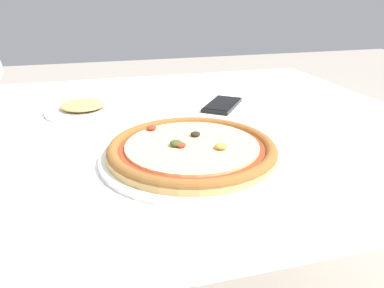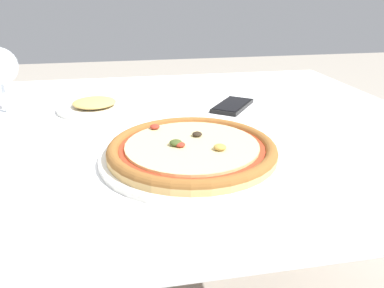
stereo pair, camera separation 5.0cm
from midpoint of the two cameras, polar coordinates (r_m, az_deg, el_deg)
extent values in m
cube|color=brown|center=(0.89, -5.15, 1.71)|extent=(1.10, 0.92, 0.04)
cube|color=white|center=(0.88, -5.20, 2.99)|extent=(1.20, 1.02, 0.01)
cylinder|color=brown|center=(1.44, -27.67, -8.38)|extent=(0.06, 0.06, 0.69)
cylinder|color=brown|center=(1.53, 10.97, -4.11)|extent=(0.06, 0.06, 0.69)
cylinder|color=white|center=(0.69, -2.10, -1.96)|extent=(0.34, 0.34, 0.01)
cylinder|color=#E0B26B|center=(0.68, -2.11, -1.12)|extent=(0.31, 0.31, 0.01)
torus|color=#935B28|center=(0.68, -2.12, -0.65)|extent=(0.31, 0.31, 0.02)
cylinder|color=#BC381E|center=(0.68, -2.12, -0.54)|extent=(0.26, 0.26, 0.00)
cylinder|color=beige|center=(0.68, -2.13, -0.23)|extent=(0.24, 0.24, 0.00)
ellipsoid|color=#BC9342|center=(0.65, 2.22, -0.38)|extent=(0.02, 0.02, 0.01)
ellipsoid|color=#A83323|center=(0.75, -8.12, 2.44)|extent=(0.02, 0.02, 0.01)
ellipsoid|color=#A83323|center=(0.66, -3.87, -0.19)|extent=(0.02, 0.02, 0.01)
ellipsoid|color=#2D2319|center=(0.71, -1.50, 1.51)|extent=(0.02, 0.02, 0.01)
ellipsoid|color=#425123|center=(0.67, -4.61, 0.10)|extent=(0.02, 0.02, 0.01)
cube|color=black|center=(1.00, 3.20, 5.95)|extent=(0.14, 0.16, 0.01)
cube|color=black|center=(1.00, 3.20, 6.26)|extent=(0.13, 0.14, 0.00)
cylinder|color=white|center=(1.00, -17.62, 4.90)|extent=(0.19, 0.19, 0.01)
ellipsoid|color=tan|center=(0.99, -17.71, 5.68)|extent=(0.11, 0.11, 0.02)
camera|label=1|loc=(0.03, -92.13, -0.89)|focal=35.00mm
camera|label=2|loc=(0.03, 87.87, 0.89)|focal=35.00mm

